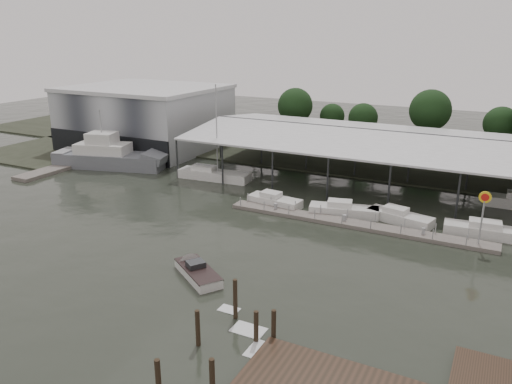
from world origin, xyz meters
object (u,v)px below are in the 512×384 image
at_px(shell_fuel_sign, 483,208).
at_px(speedboat_underway, 196,270).
at_px(grey_trawler, 111,157).
at_px(white_sailboat, 213,175).

distance_m(shell_fuel_sign, speedboat_underway, 26.75).
xyz_separation_m(shell_fuel_sign, grey_trawler, (-51.11, 6.51, -2.35)).
relative_size(shell_fuel_sign, white_sailboat, 0.42).
bearing_deg(grey_trawler, shell_fuel_sign, -22.78).
height_order(grey_trawler, speedboat_underway, grey_trawler).
bearing_deg(speedboat_underway, shell_fuel_sign, -107.21).
distance_m(grey_trawler, white_sailboat, 17.06).
xyz_separation_m(shell_fuel_sign, speedboat_underway, (-20.59, -16.71, -3.53)).
height_order(grey_trawler, white_sailboat, white_sailboat).
distance_m(shell_fuel_sign, white_sailboat, 35.22).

